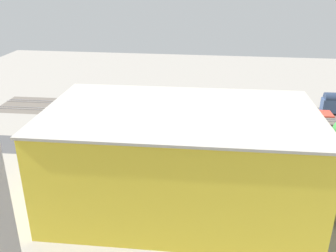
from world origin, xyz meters
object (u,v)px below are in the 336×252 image
Objects in this scene: parked_car_1 at (250,161)px; box_truck_0 at (124,145)px; freight_coach_far at (107,101)px; parked_car_0 at (293,163)px; street_tree_0 at (262,128)px; street_tree_4 at (221,125)px; platform_canopy_near at (224,110)px; parked_car_2 at (213,157)px; traffic_light at (135,143)px; construction_building at (180,160)px; parked_car_3 at (169,157)px; street_tree_2 at (198,125)px; box_truck_1 at (224,153)px; street_tree_3 at (308,129)px; locomotive at (281,106)px.

box_truck_0 is (26.83, -1.85, 0.96)m from parked_car_1.
parked_car_0 is (-45.99, 25.72, -2.30)m from freight_coach_far.
street_tree_0 is 1.07× the size of street_tree_4.
parked_car_0 is at bearing 123.88° from platform_canopy_near.
platform_canopy_near is 13.02× the size of parked_car_0.
traffic_light reaches higher than parked_car_2.
street_tree_4 reaches higher than parked_car_2.
parked_car_0 is 27.79m from construction_building.
construction_building reaches higher than parked_car_3.
street_tree_2 is at bearing -39.27° from parked_car_1.
parked_car_3 is (16.68, 0.32, -0.01)m from parked_car_1.
box_truck_1 is (-7.55, -16.37, -6.54)m from construction_building.
street_tree_4 reaches higher than box_truck_1.
parked_car_3 is at bearing 59.35° from street_tree_2.
street_tree_4 is (-6.74, -23.78, -3.43)m from construction_building.
street_tree_4 is at bearing -2.76° from street_tree_0.
box_truck_0 is at bearing 24.73° from street_tree_2.
street_tree_2 is 23.85m from street_tree_3.
platform_canopy_near is at bearing -102.96° from construction_building.
platform_canopy_near is 7.08× the size of street_tree_0.
street_tree_3 is at bearing -165.27° from traffic_light.
street_tree_3 reaches higher than box_truck_1.
street_tree_2 reaches higher than box_truck_1.
construction_building reaches higher than parked_car_0.
parked_car_2 is 2.42m from box_truck_1.
box_truck_0 is (21.62, 19.16, -2.06)m from platform_canopy_near.
platform_canopy_near is 2.66× the size of freight_coach_far.
freight_coach_far is at bearing -38.28° from box_truck_1.
locomotive is 3.22× the size of parked_car_3.
traffic_light is at bearing 44.20° from locomotive.
street_tree_0 is (8.09, 24.43, 3.26)m from locomotive.
street_tree_3 reaches higher than street_tree_0.
street_tree_3 is at bearing -138.26° from construction_building.
platform_canopy_near is at bearing -76.09° from parked_car_1.
box_truck_1 is (-32.04, 25.29, -1.32)m from freight_coach_far.
freight_coach_far is 2.41× the size of street_tree_3.
locomotive is at bearing -133.63° from street_tree_2.
platform_canopy_near is 12.83m from street_tree_4.
parked_car_2 is (2.34, 20.42, -2.98)m from platform_canopy_near.
traffic_light reaches higher than parked_car_1.
construction_building reaches higher than street_tree_2.
locomotive is at bearing -135.80° from traffic_light.
locomotive is (-16.17, -11.24, -2.05)m from platform_canopy_near.
platform_canopy_near is 24.40m from parked_car_3.
street_tree_2 reaches higher than parked_car_2.
box_truck_0 is at bearing -52.34° from construction_building.
box_truck_0 reaches higher than parked_car_3.
street_tree_3 reaches higher than freight_coach_far.
street_tree_4 is (-10.56, -8.57, 4.07)m from parked_car_3.
parked_car_1 reaches higher than parked_car_0.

